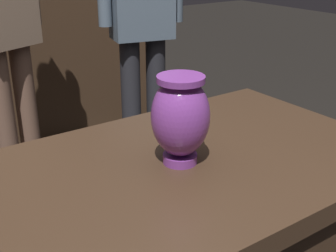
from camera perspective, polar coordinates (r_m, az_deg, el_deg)
name	(u,v)px	position (r m, az deg, el deg)	size (l,w,h in m)	color
vase_centerpiece	(181,117)	(1.01, 1.61, 1.18)	(0.13, 0.13, 0.21)	#7A388E
visitor_near_right	(142,10)	(2.46, -3.36, 14.49)	(0.46, 0.25, 1.60)	#232328
visitor_center_back	(2,16)	(2.40, -20.31, 12.99)	(0.44, 0.29, 1.60)	brown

